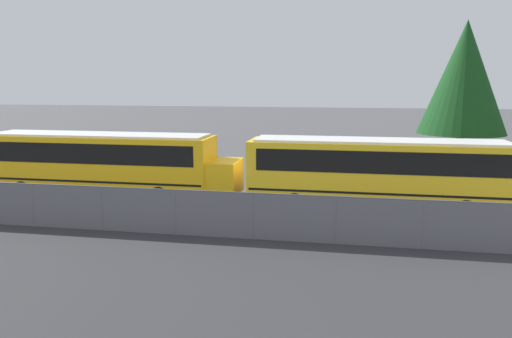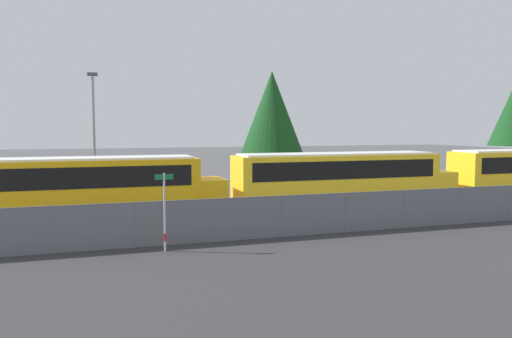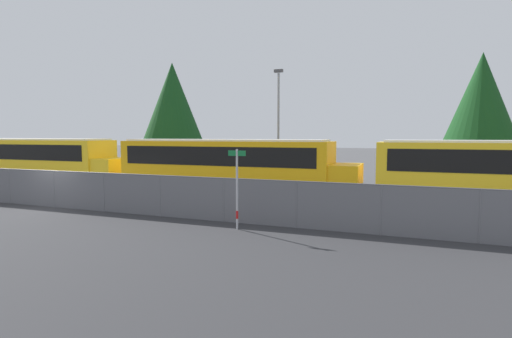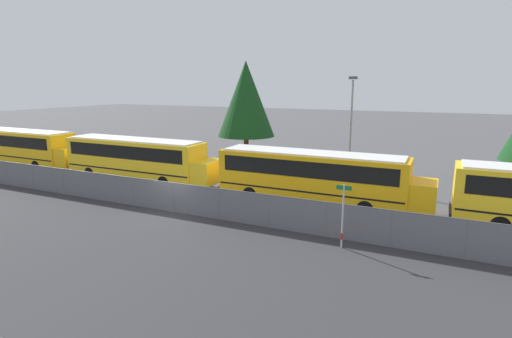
{
  "view_description": "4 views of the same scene",
  "coord_description": "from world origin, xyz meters",
  "px_view_note": "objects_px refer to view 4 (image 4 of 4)",
  "views": [
    {
      "loc": [
        -8.81,
        -17.84,
        5.89
      ],
      "look_at": [
        -13.0,
        4.42,
        1.92
      ],
      "focal_mm": 35.0,
      "sensor_mm": 36.0,
      "label": 1
    },
    {
      "loc": [
        7.76,
        -19.86,
        4.71
      ],
      "look_at": [
        16.16,
        6.0,
        2.46
      ],
      "focal_mm": 35.0,
      "sensor_mm": 36.0,
      "label": 2
    },
    {
      "loc": [
        16.24,
        -14.53,
        3.52
      ],
      "look_at": [
        8.53,
        5.4,
        1.72
      ],
      "focal_mm": 28.0,
      "sensor_mm": 36.0,
      "label": 3
    },
    {
      "loc": [
        14.05,
        -18.38,
        7.41
      ],
      "look_at": [
        3.05,
        4.99,
        1.93
      ],
      "focal_mm": 28.0,
      "sensor_mm": 36.0,
      "label": 4
    }
  ],
  "objects_px": {
    "school_bus_2": "(22,145)",
    "school_bus_3": "(138,156)",
    "school_bus_4": "(315,174)",
    "tree_0": "(246,99)",
    "street_sign": "(343,215)",
    "light_pole": "(351,126)"
  },
  "relations": [
    {
      "from": "light_pole",
      "to": "school_bus_3",
      "type": "bearing_deg",
      "value": -156.8
    },
    {
      "from": "tree_0",
      "to": "school_bus_3",
      "type": "bearing_deg",
      "value": -119.52
    },
    {
      "from": "school_bus_3",
      "to": "light_pole",
      "type": "bearing_deg",
      "value": 23.2
    },
    {
      "from": "light_pole",
      "to": "tree_0",
      "type": "height_order",
      "value": "tree_0"
    },
    {
      "from": "light_pole",
      "to": "tree_0",
      "type": "distance_m",
      "value": 10.4
    },
    {
      "from": "school_bus_4",
      "to": "light_pole",
      "type": "bearing_deg",
      "value": 83.83
    },
    {
      "from": "school_bus_4",
      "to": "street_sign",
      "type": "height_order",
      "value": "school_bus_4"
    },
    {
      "from": "school_bus_2",
      "to": "tree_0",
      "type": "bearing_deg",
      "value": 24.79
    },
    {
      "from": "street_sign",
      "to": "school_bus_2",
      "type": "bearing_deg",
      "value": 168.54
    },
    {
      "from": "light_pole",
      "to": "school_bus_2",
      "type": "bearing_deg",
      "value": -167.7
    },
    {
      "from": "school_bus_4",
      "to": "light_pole",
      "type": "distance_m",
      "value": 7.0
    },
    {
      "from": "school_bus_4",
      "to": "school_bus_3",
      "type": "bearing_deg",
      "value": 179.54
    },
    {
      "from": "street_sign",
      "to": "light_pole",
      "type": "relative_size",
      "value": 0.38
    },
    {
      "from": "school_bus_3",
      "to": "street_sign",
      "type": "xyz_separation_m",
      "value": [
        17.44,
        -6.19,
        -0.36
      ]
    },
    {
      "from": "school_bus_3",
      "to": "light_pole",
      "type": "relative_size",
      "value": 1.66
    },
    {
      "from": "street_sign",
      "to": "tree_0",
      "type": "height_order",
      "value": "tree_0"
    },
    {
      "from": "school_bus_3",
      "to": "light_pole",
      "type": "distance_m",
      "value": 16.47
    },
    {
      "from": "school_bus_2",
      "to": "street_sign",
      "type": "relative_size",
      "value": 4.41
    },
    {
      "from": "school_bus_2",
      "to": "school_bus_3",
      "type": "bearing_deg",
      "value": -0.59
    },
    {
      "from": "school_bus_3",
      "to": "school_bus_2",
      "type": "bearing_deg",
      "value": 179.41
    },
    {
      "from": "street_sign",
      "to": "light_pole",
      "type": "height_order",
      "value": "light_pole"
    },
    {
      "from": "school_bus_4",
      "to": "tree_0",
      "type": "bearing_deg",
      "value": 136.0
    }
  ]
}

